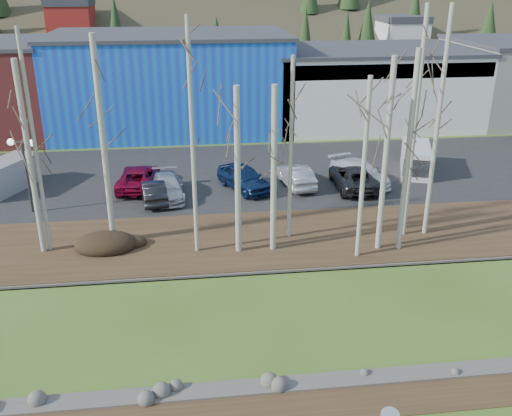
{
  "coord_description": "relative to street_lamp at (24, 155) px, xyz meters",
  "views": [
    {
      "loc": [
        -4.8,
        -12.25,
        12.96
      ],
      "look_at": [
        -1.68,
        12.94,
        2.5
      ],
      "focal_mm": 40.0,
      "sensor_mm": 36.0,
      "label": 1
    }
  ],
  "objects": [
    {
      "name": "dirt_mound",
      "position": [
        4.8,
        -5.4,
        -3.12
      ],
      "size": [
        3.08,
        2.18,
        0.6
      ],
      "primitive_type": "ellipsoid",
      "color": "black",
      "rests_on": "far_bank"
    },
    {
      "name": "birch_3",
      "position": [
        9.35,
        -6.18,
        2.18
      ],
      "size": [
        0.2,
        0.2,
        11.21
      ],
      "color": "#B9B6A8",
      "rests_on": "far_bank"
    },
    {
      "name": "far_bank_rocks",
      "position": [
        13.93,
        -8.35,
        -3.57
      ],
      "size": [
        80.0,
        0.8,
        0.46
      ],
      "primitive_type": null,
      "color": "#47423D",
      "rests_on": "ground"
    },
    {
      "name": "car_1",
      "position": [
        5.89,
        3.36,
        -2.73
      ],
      "size": [
        2.76,
        5.25,
        1.41
      ],
      "primitive_type": "imported",
      "rotation": [
        0.0,
        0.0,
        3.06
      ],
      "color": "maroon",
      "rests_on": "parking_lot"
    },
    {
      "name": "car_6",
      "position": [
        20.22,
        2.4,
        -2.71
      ],
      "size": [
        3.62,
        5.37,
        1.44
      ],
      "primitive_type": "imported",
      "rotation": [
        0.0,
        0.0,
        0.35
      ],
      "color": "white",
      "rests_on": "parking_lot"
    },
    {
      "name": "birch_0",
      "position": [
        1.76,
        -5.31,
        1.27
      ],
      "size": [
        0.26,
        0.26,
        9.4
      ],
      "color": "#B9B6A8",
      "rests_on": "far_bank"
    },
    {
      "name": "car_3",
      "position": [
        12.6,
        2.2,
        -2.65
      ],
      "size": [
        3.63,
        4.93,
        1.56
      ],
      "primitive_type": "imported",
      "rotation": [
        0.0,
        0.0,
        0.44
      ],
      "color": "#11244C",
      "rests_on": "parking_lot"
    },
    {
      "name": "birch_5",
      "position": [
        14.21,
        -5.08,
        1.23
      ],
      "size": [
        0.2,
        0.2,
        9.3
      ],
      "color": "#B9B6A8",
      "rests_on": "far_bank"
    },
    {
      "name": "car_4",
      "position": [
        16.0,
        2.41,
        -2.73
      ],
      "size": [
        2.04,
        4.42,
        1.4
      ],
      "primitive_type": "imported",
      "rotation": [
        0.0,
        0.0,
        3.28
      ],
      "color": "#A8A8AA",
      "rests_on": "parking_lot"
    },
    {
      "name": "birch_6",
      "position": [
        17.15,
        -7.68,
        0.94
      ],
      "size": [
        0.22,
        0.22,
        8.73
      ],
      "color": "#B9B6A8",
      "rests_on": "far_bank"
    },
    {
      "name": "car_0",
      "position": [
        6.93,
        0.85,
        -2.78
      ],
      "size": [
        1.95,
        4.1,
        1.3
      ],
      "primitive_type": "imported",
      "rotation": [
        0.0,
        0.0,
        3.29
      ],
      "color": "black",
      "rests_on": "parking_lot"
    },
    {
      "name": "van_grey",
      "position": [
        -2.47,
        3.79,
        -2.47
      ],
      "size": [
        3.49,
        4.79,
        1.94
      ],
      "rotation": [
        0.0,
        0.0,
        -0.42
      ],
      "color": "#AFB1B4",
      "rests_on": "parking_lot"
    },
    {
      "name": "birch_4",
      "position": [
        11.42,
        -6.45,
        0.68
      ],
      "size": [
        0.29,
        0.29,
        8.21
      ],
      "color": "#B9B6A8",
      "rests_on": "far_bank"
    },
    {
      "name": "birch_10",
      "position": [
        20.29,
        -5.58,
        2.37
      ],
      "size": [
        0.23,
        0.23,
        11.59
      ],
      "color": "#B9B6A8",
      "rests_on": "far_bank"
    },
    {
      "name": "building_blue",
      "position": [
        7.93,
        19.35,
        0.58
      ],
      "size": [
        20.4,
        12.24,
        8.3
      ],
      "color": "#193EC0",
      "rests_on": "ground"
    },
    {
      "name": "far_bank",
      "position": [
        13.93,
        -5.15,
        -3.5
      ],
      "size": [
        80.0,
        7.0,
        0.15
      ],
      "primitive_type": "cube",
      "color": "#382616",
      "rests_on": "ground"
    },
    {
      "name": "street_lamp",
      "position": [
        0.0,
        0.0,
        0.0
      ],
      "size": [
        1.63,
        0.71,
        4.37
      ],
      "rotation": [
        0.0,
        0.0,
        -0.25
      ],
      "color": "#262628",
      "rests_on": "parking_lot"
    },
    {
      "name": "river",
      "position": [
        13.93,
        -12.45,
        -3.57
      ],
      "size": [
        80.0,
        8.0,
        0.9
      ],
      "primitive_type": null,
      "color": "black",
      "rests_on": "ground"
    },
    {
      "name": "parking_lot",
      "position": [
        13.93,
        5.35,
        -3.5
      ],
      "size": [
        80.0,
        14.0,
        0.14
      ],
      "primitive_type": "cube",
      "color": "black",
      "rests_on": "ground"
    },
    {
      "name": "birch_7",
      "position": [
        18.42,
        -6.98,
        1.31
      ],
      "size": [
        0.27,
        0.27,
        9.47
      ],
      "color": "#B9B6A8",
      "rests_on": "far_bank"
    },
    {
      "name": "car_2",
      "position": [
        7.76,
        1.42,
        -2.77
      ],
      "size": [
        2.3,
        4.74,
        1.33
      ],
      "primitive_type": "imported",
      "rotation": [
        0.0,
        0.0,
        0.1
      ],
      "color": "#AEB2B7",
      "rests_on": "parking_lot"
    },
    {
      "name": "birch_11",
      "position": [
        13.15,
        -6.45,
        0.68
      ],
      "size": [
        0.29,
        0.29,
        8.21
      ],
      "color": "#B9B6A8",
      "rests_on": "far_bank"
    },
    {
      "name": "dirt_strip",
      "position": [
        13.93,
        -17.55,
        -3.56
      ],
      "size": [
        80.0,
        1.8,
        0.03
      ],
      "primitive_type": "cube",
      "color": "#382616",
      "rests_on": "ground"
    },
    {
      "name": "car_5",
      "position": [
        19.61,
        1.66,
        -2.71
      ],
      "size": [
        2.59,
        5.32,
        1.46
      ],
      "primitive_type": "imported",
      "rotation": [
        0.0,
        0.0,
        3.11
      ],
      "color": "black",
      "rests_on": "parking_lot"
    },
    {
      "name": "birch_2",
      "position": [
        5.12,
        -4.75,
        1.77
      ],
      "size": [
        0.29,
        0.29,
        10.38
      ],
      "color": "#B9B6A8",
      "rests_on": "far_bank"
    },
    {
      "name": "van_white",
      "position": [
        24.66,
        3.97,
        -2.48
      ],
      "size": [
        3.18,
        4.73,
        1.91
      ],
      "rotation": [
        0.0,
        0.0,
        -0.34
      ],
      "color": "white",
      "rests_on": "parking_lot"
    },
    {
      "name": "birch_1",
      "position": [
        2.04,
        -5.12,
        1.94
      ],
      "size": [
        0.19,
        0.19,
        10.72
      ],
      "color": "#B9B6A8",
      "rests_on": "far_bank"
    },
    {
      "name": "birch_8",
      "position": [
        19.44,
        -7.15,
        1.48
      ],
      "size": [
        0.26,
        0.26,
        9.8
      ],
      "color": "#B9B6A8",
      "rests_on": "far_bank"
    },
    {
      "name": "birch_9",
      "position": [
        21.46,
        -5.58,
        2.37
      ],
      "size": [
        0.23,
        0.23,
        11.59
      ],
      "color": "#B9B6A8",
      "rests_on": "far_bank"
    },
    {
      "name": "near_bank_rocks",
      "position": [
        13.93,
        -16.55,
        -3.57
      ],
      "size": [
        80.0,
        0.8,
        0.5
      ],
      "primitive_type": null,
      "color": "#47423D",
      "rests_on": "ground"
    },
    {
      "name": "building_white",
      "position": [
        25.93,
        19.34,
        -0.16
      ],
      "size": [
        18.36,
        12.24,
        6.8
      ],
      "color": "silver",
      "rests_on": "ground"
    }
  ]
}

